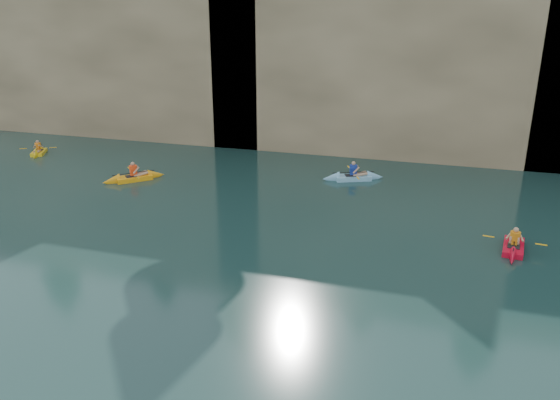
# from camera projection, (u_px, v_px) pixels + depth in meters

# --- Properties ---
(ground) EXTENTS (160.00, 160.00, 0.00)m
(ground) POSITION_uv_depth(u_px,v_px,m) (242.00, 370.00, 14.11)
(ground) COLOR black
(ground) RESTS_ON ground
(cliff) EXTENTS (70.00, 16.00, 12.00)m
(cliff) POSITION_uv_depth(u_px,v_px,m) (388.00, 47.00, 39.08)
(cliff) COLOR tan
(cliff) RESTS_ON ground
(cliff_slab_west) EXTENTS (26.00, 2.40, 10.56)m
(cliff_slab_west) POSITION_uv_depth(u_px,v_px,m) (86.00, 59.00, 38.14)
(cliff_slab_west) COLOR tan
(cliff_slab_west) RESTS_ON ground
(cliff_slab_center) EXTENTS (24.00, 2.40, 11.40)m
(cliff_slab_center) POSITION_uv_depth(u_px,v_px,m) (407.00, 62.00, 31.98)
(cliff_slab_center) COLOR tan
(cliff_slab_center) RESTS_ON ground
(sea_cave_west) EXTENTS (4.50, 1.00, 4.00)m
(sea_cave_west) POSITION_uv_depth(u_px,v_px,m) (111.00, 109.00, 38.12)
(sea_cave_west) COLOR black
(sea_cave_west) RESTS_ON ground
(sea_cave_center) EXTENTS (3.50, 1.00, 3.20)m
(sea_cave_center) POSITION_uv_depth(u_px,v_px,m) (305.00, 127.00, 34.42)
(sea_cave_center) COLOR black
(sea_cave_center) RESTS_ON ground
(sea_cave_east) EXTENTS (5.00, 1.00, 4.50)m
(sea_cave_east) POSITION_uv_depth(u_px,v_px,m) (548.00, 131.00, 30.37)
(sea_cave_east) COLOR black
(sea_cave_east) RESTS_ON ground
(kayaker_orange) EXTENTS (2.89, 2.88, 1.26)m
(kayaker_orange) POSITION_uv_depth(u_px,v_px,m) (134.00, 178.00, 29.25)
(kayaker_orange) COLOR #FF9F10
(kayaker_orange) RESTS_ON ground
(kayaker_red_far) EXTENTS (2.29, 3.22, 1.16)m
(kayaker_red_far) POSITION_uv_depth(u_px,v_px,m) (514.00, 246.00, 20.97)
(kayaker_red_far) COLOR red
(kayaker_red_far) RESTS_ON ground
(kayaker_yellow) EXTENTS (2.00, 2.70, 1.10)m
(kayaker_yellow) POSITION_uv_depth(u_px,v_px,m) (39.00, 152.00, 34.41)
(kayaker_yellow) COLOR yellow
(kayaker_yellow) RESTS_ON ground
(kayaker_ltblue_mid) EXTENTS (3.37, 2.32, 1.28)m
(kayaker_ltblue_mid) POSITION_uv_depth(u_px,v_px,m) (353.00, 177.00, 29.33)
(kayaker_ltblue_mid) COLOR #7CB6D0
(kayaker_ltblue_mid) RESTS_ON ground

